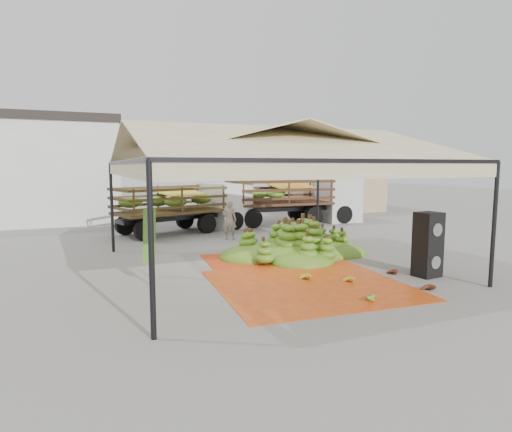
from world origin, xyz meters
name	(u,v)px	position (x,y,z in m)	size (l,w,h in m)	color
ground	(270,266)	(0.00, 0.00, 0.00)	(90.00, 90.00, 0.00)	slate
canopy_tent	(270,152)	(0.00, 0.00, 3.30)	(8.10, 8.10, 4.00)	black
building_tan	(325,179)	(10.00, 13.00, 2.07)	(6.30, 5.30, 4.10)	tan
tarp_left	(310,285)	(0.08, -2.16, 0.01)	(4.50, 4.29, 0.01)	#C45D12
tarp_right	(270,263)	(0.15, 0.31, 0.01)	(3.55, 3.73, 0.01)	red
banana_heap	(298,239)	(1.46, 1.00, 0.55)	(5.09, 4.18, 1.09)	#407518
hand_yellow_a	(304,276)	(0.13, -1.75, 0.11)	(0.50, 0.41, 0.23)	#AEA922
hand_yellow_b	(347,279)	(1.02, -2.37, 0.10)	(0.45, 0.37, 0.21)	gold
hand_red_a	(391,271)	(2.56, -2.16, 0.10)	(0.46, 0.37, 0.21)	#5B2914
hand_red_b	(428,287)	(2.33, -3.70, 0.10)	(0.45, 0.37, 0.21)	#5F2B15
hand_green	(366,296)	(0.57, -3.70, 0.11)	(0.49, 0.40, 0.22)	#5D821B
hanging_bunches	(322,177)	(0.78, -1.53, 2.62)	(1.74, 0.24, 0.20)	#527919
speaker_stack	(428,245)	(3.34, -2.63, 0.85)	(0.66, 0.59, 1.70)	black
banana_leaves	(143,280)	(-3.63, -0.13, 0.00)	(0.96, 1.36, 3.70)	#31671B
vendor	(229,220)	(0.44, 4.76, 0.77)	(0.56, 0.37, 1.55)	gray
truck_left	(190,203)	(-0.44, 7.46, 1.29)	(6.42, 3.79, 2.09)	#4D3919
truck_right	(300,195)	(5.45, 8.14, 1.41)	(6.79, 2.63, 2.29)	#472A17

